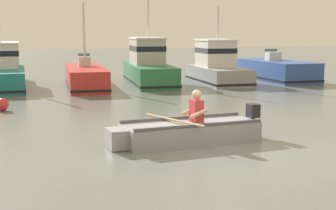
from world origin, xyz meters
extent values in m
plane|color=slate|center=(0.00, 0.00, 0.00)|extent=(120.00, 120.00, 0.00)
cube|color=gray|center=(-0.20, 0.90, 0.22)|extent=(3.17, 1.33, 0.44)
cube|color=gray|center=(-1.93, 0.77, 0.22)|extent=(0.44, 0.63, 0.42)
cube|color=#4D4E51|center=(-0.17, 0.40, 0.47)|extent=(3.04, 0.31, 0.08)
cube|color=#4D4E51|center=(-0.24, 1.41, 0.47)|extent=(3.04, 0.31, 0.08)
cube|color=#A0A2A8|center=(-0.10, 0.91, 0.40)|extent=(0.35, 1.03, 0.06)
cylinder|color=black|center=(1.44, 1.03, 0.27)|extent=(0.11, 0.11, 0.54)
cube|color=black|center=(1.44, 1.03, 0.62)|extent=(0.26, 0.30, 0.32)
cube|color=#B23333|center=(-0.05, 0.92, 0.70)|extent=(0.24, 0.36, 0.52)
sphere|color=tan|center=(-0.05, 0.92, 1.08)|extent=(0.22, 0.22, 0.22)
cylinder|color=tan|center=(-0.09, 0.69, 0.68)|extent=(0.43, 0.12, 0.23)
cylinder|color=tan|center=(-0.12, 1.13, 0.68)|extent=(0.43, 0.12, 0.23)
cylinder|color=tan|center=(-0.56, 1.03, 0.50)|extent=(0.81, 1.87, 0.06)
cube|color=#1E727A|center=(-4.55, 13.68, 0.43)|extent=(2.03, 6.65, 0.86)
cube|color=black|center=(-4.55, 13.68, 0.15)|extent=(2.07, 6.69, 0.10)
cube|color=silver|center=(-4.54, 14.28, 1.39)|extent=(1.56, 2.80, 1.07)
cube|color=black|center=(-4.54, 14.28, 1.53)|extent=(1.59, 2.83, 0.24)
cube|color=white|center=(-4.54, 14.28, 1.97)|extent=(1.64, 2.94, 0.08)
cylinder|color=silver|center=(-4.55, 13.85, 2.63)|extent=(0.10, 0.10, 3.54)
cube|color=#B72D28|center=(-0.95, 12.57, 0.45)|extent=(1.97, 5.99, 0.90)
cube|color=black|center=(-0.95, 12.57, 0.16)|extent=(2.01, 6.04, 0.10)
cube|color=silver|center=(-0.92, 13.01, 1.12)|extent=(0.58, 0.54, 0.44)
cube|color=slate|center=(-0.90, 13.27, 1.30)|extent=(0.55, 0.08, 0.36)
cylinder|color=silver|center=(-0.94, 12.71, 2.33)|extent=(0.10, 0.10, 2.86)
cube|color=#287042|center=(2.12, 12.85, 0.47)|extent=(2.26, 5.81, 0.93)
cube|color=black|center=(2.12, 12.85, 0.16)|extent=(2.30, 5.85, 0.10)
cube|color=#B2ADA3|center=(2.16, 13.36, 1.53)|extent=(1.58, 2.50, 1.20)
cube|color=black|center=(2.16, 13.36, 1.68)|extent=(1.61, 2.53, 0.24)
cube|color=white|center=(2.16, 13.36, 2.17)|extent=(1.66, 2.62, 0.08)
cylinder|color=silver|center=(2.13, 12.99, 2.69)|extent=(0.10, 0.10, 3.53)
cube|color=gray|center=(5.47, 12.36, 0.39)|extent=(2.11, 4.77, 0.77)
cube|color=black|center=(5.47, 12.36, 0.14)|extent=(2.15, 4.81, 0.10)
cube|color=silver|center=(5.49, 12.78, 1.40)|extent=(1.56, 2.04, 1.26)
cube|color=black|center=(5.49, 12.78, 1.56)|extent=(1.60, 2.07, 0.24)
cube|color=white|center=(5.49, 12.78, 2.07)|extent=(1.64, 2.14, 0.08)
cylinder|color=silver|center=(5.48, 12.47, 2.23)|extent=(0.10, 0.10, 2.91)
cube|color=#2D519E|center=(8.83, 12.57, 0.50)|extent=(2.10, 5.12, 1.01)
cube|color=black|center=(8.83, 12.57, 0.18)|extent=(2.14, 5.16, 0.10)
cube|color=silver|center=(8.83, 12.96, 1.23)|extent=(0.73, 0.50, 0.44)
cube|color=slate|center=(8.83, 13.22, 1.41)|extent=(0.73, 0.04, 0.36)
sphere|color=red|center=(-4.40, 6.75, 0.20)|extent=(0.40, 0.40, 0.40)
camera|label=1|loc=(-3.93, -9.13, 2.51)|focal=51.23mm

